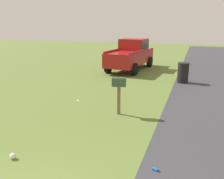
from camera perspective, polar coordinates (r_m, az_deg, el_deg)
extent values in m
cube|color=brown|center=(8.26, 1.63, -2.60)|extent=(0.09, 0.09, 1.00)
cube|color=#334C33|center=(8.09, 1.67, 1.52)|extent=(0.31, 0.51, 0.22)
cylinder|color=#334C33|center=(8.07, 1.67, 2.28)|extent=(0.31, 0.51, 0.20)
cube|color=red|center=(8.18, 1.90, 2.14)|extent=(0.02, 0.04, 0.18)
cube|color=maroon|center=(16.68, 4.43, 7.71)|extent=(5.31, 2.26, 0.90)
cube|color=maroon|center=(17.18, 5.21, 10.69)|extent=(1.90, 1.81, 0.76)
cube|color=black|center=(17.18, 5.21, 10.69)|extent=(1.85, 1.84, 0.53)
cube|color=maroon|center=(15.89, 0.19, 9.24)|extent=(2.68, 0.32, 0.12)
cube|color=maroon|center=(15.29, 5.93, 8.93)|extent=(2.68, 0.32, 0.12)
cylinder|color=black|center=(18.65, 3.60, 6.95)|extent=(0.78, 0.33, 0.76)
cylinder|color=black|center=(18.09, 8.97, 6.55)|extent=(0.78, 0.33, 0.76)
cylinder|color=black|center=(15.54, -0.92, 5.35)|extent=(0.78, 0.33, 0.76)
cylinder|color=black|center=(14.87, 5.39, 4.84)|extent=(0.78, 0.33, 0.76)
cylinder|color=black|center=(13.42, 16.55, 3.68)|extent=(0.58, 0.58, 1.00)
cylinder|color=black|center=(13.33, 16.72, 5.95)|extent=(0.61, 0.61, 0.08)
cylinder|color=blue|center=(5.47, 10.28, -18.15)|extent=(0.10, 0.14, 0.07)
sphere|color=silver|center=(6.20, -22.59, -14.46)|extent=(0.14, 0.14, 0.14)
cube|color=silver|center=(10.01, -8.13, -2.54)|extent=(0.15, 0.13, 0.01)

